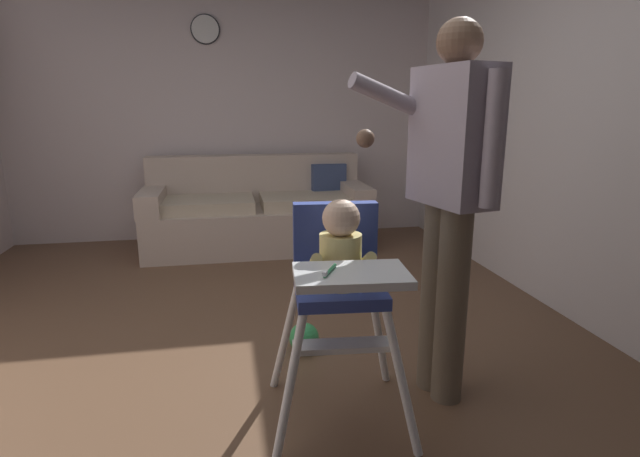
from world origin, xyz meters
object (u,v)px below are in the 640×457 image
object	(u,v)px
couch	(258,213)
toy_ball	(304,338)
wall_clock	(205,29)
adult_standing	(449,195)
high_chair	(340,270)

from	to	relation	value
couch	toy_ball	distance (m)	2.22
toy_ball	wall_clock	world-z (taller)	wall_clock
toy_ball	wall_clock	distance (m)	3.36
toy_ball	adult_standing	bearing A→B (deg)	-42.48
high_chair	adult_standing	world-z (taller)	adult_standing
adult_standing	toy_ball	bearing A→B (deg)	-54.44
couch	wall_clock	bearing A→B (deg)	-138.80
adult_standing	wall_clock	bearing A→B (deg)	-83.32
high_chair	couch	bearing A→B (deg)	-171.90
couch	adult_standing	xyz separation A→B (m)	(0.66, -2.72, 0.62)
couch	high_chair	size ratio (longest dim) A/B	2.12
wall_clock	high_chair	bearing A→B (deg)	-80.25
couch	high_chair	xyz separation A→B (m)	(0.15, -2.83, 0.35)
high_chair	toy_ball	world-z (taller)	high_chair
couch	high_chair	world-z (taller)	high_chair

